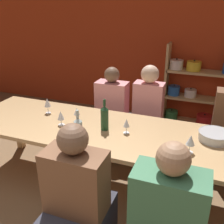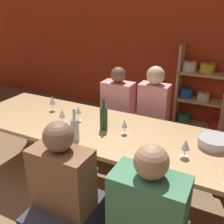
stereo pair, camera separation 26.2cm
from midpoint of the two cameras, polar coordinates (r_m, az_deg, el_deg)
The scene contains 14 objects.
wall_back_red at distance 4.50m, azimuth 6.14°, elevation 16.04°, with size 8.80×0.06×2.70m.
shelf_unit at distance 4.34m, azimuth 16.71°, elevation 4.20°, with size 1.09×0.30×1.29m.
dining_table at distance 2.64m, azimuth -3.63°, elevation -5.22°, with size 3.10×0.93×0.72m.
mixing_bowl at distance 2.53m, azimuth 18.72°, elevation -4.97°, with size 0.29×0.29×0.08m.
wine_bottle_green at distance 2.36m, azimuth -10.53°, elevation -3.87°, with size 0.08×0.08×0.31m.
wine_bottle_amber at distance 2.55m, azimuth -4.57°, elevation -1.28°, with size 0.08×0.08×0.32m.
wine_glass_red_b at distance 3.05m, azimuth -16.31°, elevation 1.87°, with size 0.07×0.07×0.18m.
wine_glass_white_a at distance 2.49m, azimuth 0.16°, elevation -2.57°, with size 0.06×0.06×0.15m.
wine_glass_white_b at distance 2.75m, azimuth -10.41°, elevation -0.04°, with size 0.06×0.06×0.16m.
wine_glass_empty_b at distance 2.73m, azimuth -13.83°, elevation -0.84°, with size 0.07×0.07×0.15m.
wine_glass_empty_c at distance 2.23m, azimuth 13.54°, elevation -6.14°, with size 0.08×0.08×0.17m.
person_near_a at distance 2.13m, azimuth -11.21°, elevation -21.39°, with size 0.44×0.55×1.19m.
person_far_a at distance 3.31m, azimuth 5.39°, elevation -2.80°, with size 0.35×0.44×1.22m.
person_far_c at distance 3.46m, azimuth -2.19°, elevation -2.22°, with size 0.40×0.50×1.16m.
Camera 1 is at (1.01, -0.54, 1.91)m, focal length 42.00 mm.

